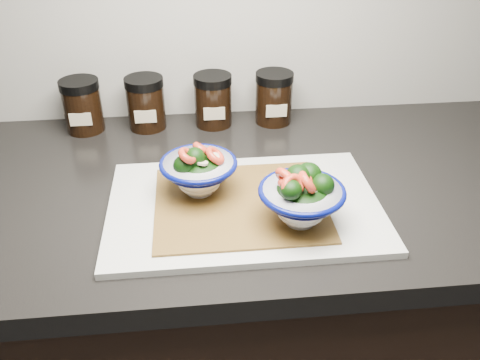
{
  "coord_description": "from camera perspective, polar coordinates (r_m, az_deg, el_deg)",
  "views": [
    {
      "loc": [
        0.05,
        0.67,
        1.4
      ],
      "look_at": [
        0.12,
        1.36,
        0.96
      ],
      "focal_mm": 38.0,
      "sensor_mm": 36.0,
      "label": 1
    }
  ],
  "objects": [
    {
      "name": "spice_jar_b",
      "position": [
        1.11,
        -10.53,
        8.51
      ],
      "size": [
        0.08,
        0.08,
        0.11
      ],
      "color": "black",
      "rests_on": "countertop"
    },
    {
      "name": "bamboo_mat",
      "position": [
        0.84,
        -0.0,
        -2.65
      ],
      "size": [
        0.28,
        0.24,
        0.0
      ],
      "primitive_type": "cube",
      "color": "olive",
      "rests_on": "cutting_board"
    },
    {
      "name": "cutting_board",
      "position": [
        0.85,
        0.47,
        -2.94
      ],
      "size": [
        0.45,
        0.3,
        0.01
      ],
      "primitive_type": "cube",
      "color": "beige",
      "rests_on": "countertop"
    },
    {
      "name": "countertop",
      "position": [
        0.94,
        -8.18,
        -1.54
      ],
      "size": [
        3.5,
        0.6,
        0.04
      ],
      "primitive_type": "cube",
      "color": "black",
      "rests_on": "cabinet"
    },
    {
      "name": "bowl_left",
      "position": [
        0.85,
        -4.72,
        1.02
      ],
      "size": [
        0.13,
        0.13,
        0.1
      ],
      "rotation": [
        0.0,
        0.0,
        -0.18
      ],
      "color": "white",
      "rests_on": "bamboo_mat"
    },
    {
      "name": "spice_jar_a",
      "position": [
        1.13,
        -17.28,
        7.99
      ],
      "size": [
        0.08,
        0.08,
        0.11
      ],
      "color": "black",
      "rests_on": "countertop"
    },
    {
      "name": "spice_jar_c",
      "position": [
        1.11,
        -3.04,
        8.95
      ],
      "size": [
        0.08,
        0.08,
        0.11
      ],
      "color": "black",
      "rests_on": "countertop"
    },
    {
      "name": "bowl_right",
      "position": [
        0.78,
        6.94,
        -1.95
      ],
      "size": [
        0.13,
        0.13,
        0.11
      ],
      "rotation": [
        0.0,
        0.0,
        0.1
      ],
      "color": "white",
      "rests_on": "bamboo_mat"
    },
    {
      "name": "spice_jar_d",
      "position": [
        1.12,
        3.82,
        9.22
      ],
      "size": [
        0.08,
        0.08,
        0.11
      ],
      "color": "black",
      "rests_on": "countertop"
    },
    {
      "name": "cabinet",
      "position": [
        1.24,
        -6.51,
        -19.04
      ],
      "size": [
        3.43,
        0.58,
        0.86
      ],
      "primitive_type": "cube",
      "color": "black",
      "rests_on": "ground"
    }
  ]
}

